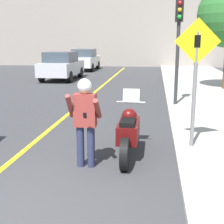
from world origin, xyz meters
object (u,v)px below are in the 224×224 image
Objects in this scene: person_biker at (85,114)px; parked_car_white at (85,59)px; crossing_sign at (196,71)px; traffic_light at (178,32)px; parked_car_silver at (62,65)px; motorcycle at (129,132)px.

parked_car_white is (-4.44, 19.44, -0.15)m from person_biker.
crossing_sign is (2.04, 1.14, 0.69)m from person_biker.
traffic_light is 0.85× the size of parked_car_silver.
parked_car_silver is at bearing 112.61° from motorcycle.
parked_car_white is (-6.40, 13.71, -1.74)m from traffic_light.
crossing_sign reaches higher than parked_car_white.
person_biker is 6.26m from traffic_light.
crossing_sign is 4.68m from traffic_light.
motorcycle is 0.81× the size of crossing_sign.
person_biker is at bearing -77.14° from parked_car_white.
traffic_light reaches higher than parked_car_white.
motorcycle is 1.29× the size of person_biker.
person_biker reaches higher than motorcycle.
parked_car_white reaches higher than person_biker.
motorcycle is 0.51× the size of parked_car_silver.
traffic_light is at bearing 76.17° from motorcycle.
crossing_sign reaches higher than motorcycle.
crossing_sign is at bearing 29.16° from person_biker.
person_biker is (-0.73, -0.71, 0.50)m from motorcycle.
crossing_sign is 0.74× the size of traffic_light.
person_biker is 0.63× the size of crossing_sign.
motorcycle is at bearing -103.83° from traffic_light.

